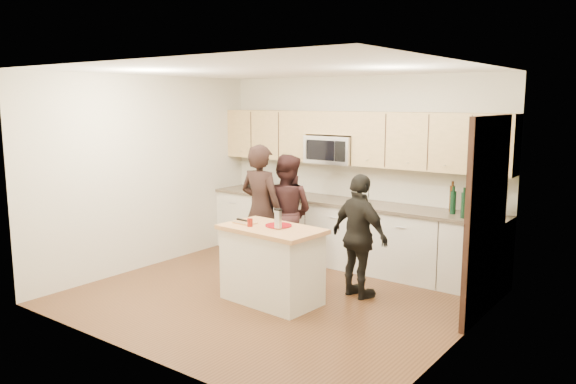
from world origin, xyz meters
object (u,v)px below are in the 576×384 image
Objects in this scene: toaster at (259,185)px; woman_right at (360,236)px; island at (272,264)px; woman_center at (286,213)px; woman_left at (261,209)px.

woman_right is at bearing -23.31° from toaster.
toaster is (-1.69, 1.80, 0.58)m from island.
woman_center reaches higher than toaster.
woman_center is (1.05, -0.68, -0.22)m from toaster.
woman_right is at bearing 49.54° from island.
toaster is 1.33m from woman_left.
woman_left is at bearing 47.01° from woman_center.
toaster reaches higher than island.
woman_center reaches higher than island.
woman_center is 1.42m from woman_right.
woman_center is 1.09× the size of woman_right.
toaster is at bearing -44.63° from woman_center.
woman_right is (1.56, -0.05, -0.14)m from woman_left.
woman_left reaches higher than woman_center.
toaster is 0.20× the size of woman_center.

